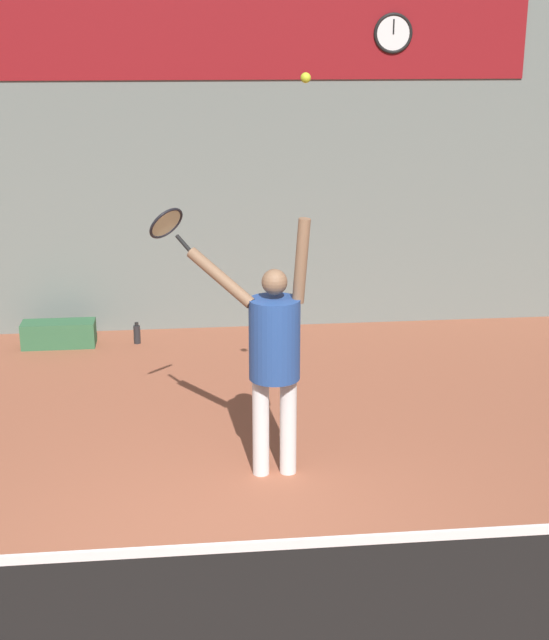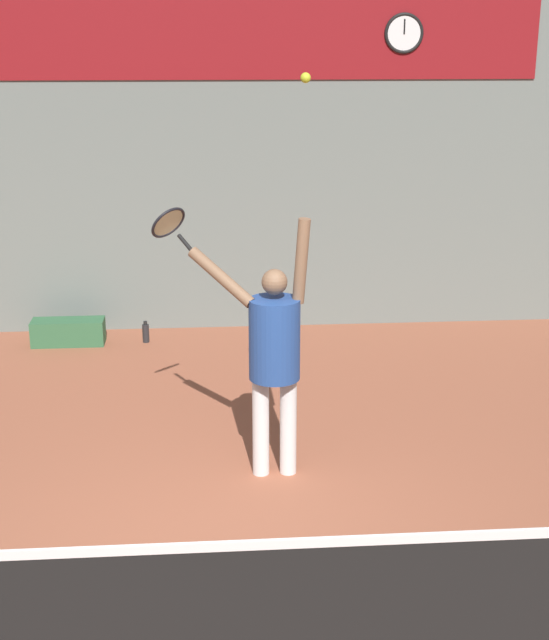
{
  "view_description": "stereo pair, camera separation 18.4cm",
  "coord_description": "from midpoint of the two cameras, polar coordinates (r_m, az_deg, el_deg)",
  "views": [
    {
      "loc": [
        -0.18,
        -4.87,
        3.25
      ],
      "look_at": [
        0.49,
        1.43,
        1.26
      ],
      "focal_mm": 50.0,
      "sensor_mm": 36.0,
      "label": 1
    },
    {
      "loc": [
        0.01,
        -4.88,
        3.25
      ],
      "look_at": [
        0.49,
        1.43,
        1.26
      ],
      "focal_mm": 50.0,
      "sensor_mm": 36.0,
      "label": 2
    }
  ],
  "objects": [
    {
      "name": "equipment_bag",
      "position": [
        10.19,
        -12.56,
        -0.76
      ],
      "size": [
        0.8,
        0.3,
        0.28
      ],
      "color": "#33663F",
      "rests_on": "ground_plane"
    },
    {
      "name": "sponsor_banner",
      "position": [
        10.08,
        -4.12,
        17.84
      ],
      "size": [
        7.43,
        0.02,
        0.97
      ],
      "color": "maroon"
    },
    {
      "name": "scoreboard_clock",
      "position": [
        10.32,
        8.82,
        17.68
      ],
      "size": [
        0.44,
        0.04,
        0.44
      ],
      "color": "white"
    },
    {
      "name": "ground_plane",
      "position": [
        5.86,
        -2.95,
        -16.28
      ],
      "size": [
        18.0,
        18.0,
        0.0
      ],
      "primitive_type": "plane",
      "color": "#9E563D"
    },
    {
      "name": "tennis_racket",
      "position": [
        6.98,
        -5.98,
        6.11
      ],
      "size": [
        0.38,
        0.39,
        0.33
      ],
      "color": "black"
    },
    {
      "name": "tennis_player",
      "position": [
        6.71,
        0.72,
        -1.84
      ],
      "size": [
        0.93,
        0.59,
        2.03
      ],
      "color": "white",
      "rests_on": "ground_plane"
    },
    {
      "name": "water_bottle",
      "position": [
        10.12,
        -7.73,
        -0.81
      ],
      "size": [
        0.08,
        0.08,
        0.25
      ],
      "color": "#262628",
      "rests_on": "ground_plane"
    },
    {
      "name": "back_wall",
      "position": [
        10.17,
        -4.02,
        13.16
      ],
      "size": [
        18.0,
        0.1,
        5.0
      ],
      "color": "slate",
      "rests_on": "ground_plane"
    },
    {
      "name": "court_net",
      "position": [
        4.65,
        -2.64,
        -18.81
      ],
      "size": [
        6.36,
        0.07,
        1.06
      ],
      "color": "#333333",
      "rests_on": "ground_plane"
    },
    {
      "name": "tennis_ball",
      "position": [
        6.31,
        2.87,
        15.22
      ],
      "size": [
        0.07,
        0.07,
        0.07
      ],
      "color": "#CCDB2D"
    }
  ]
}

